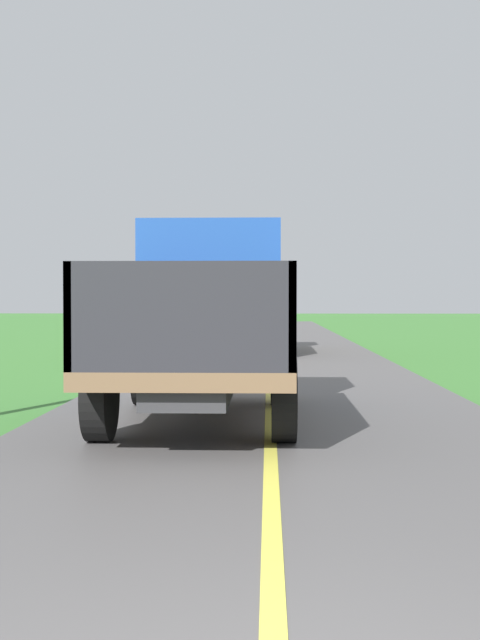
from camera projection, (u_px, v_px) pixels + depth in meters
name	position (u px, v px, depth m)	size (l,w,h in m)	color
banana_truck_near	(208.00, 315.00, 12.13)	(2.38, 5.82, 2.80)	#2D2D30
banana_truck_far	(246.00, 307.00, 26.59)	(2.38, 5.81, 2.80)	#2D2D30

